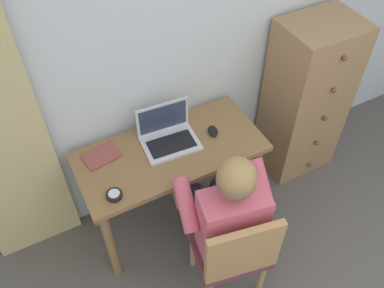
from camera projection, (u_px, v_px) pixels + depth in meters
wall_back at (218, 30)px, 2.55m from camera, size 4.80×0.05×2.50m
desk at (171, 163)px, 2.64m from camera, size 1.16×0.54×0.75m
dresser at (305, 100)px, 3.03m from camera, size 0.52×0.44×1.27m
chair at (233, 251)px, 2.37m from camera, size 0.49×0.47×0.87m
person_seated at (224, 208)px, 2.36m from camera, size 0.60×0.63×1.19m
laptop at (168, 135)px, 2.57m from camera, size 0.36×0.27×0.24m
computer_mouse at (213, 131)px, 2.64m from camera, size 0.09×0.11×0.03m
desk_clock at (114, 195)px, 2.30m from camera, size 0.09×0.09×0.03m
notebook_pad at (101, 156)px, 2.51m from camera, size 0.23×0.18×0.01m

